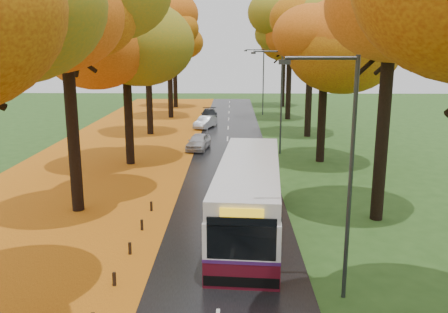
{
  "coord_description": "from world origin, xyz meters",
  "views": [
    {
      "loc": [
        0.43,
        -6.56,
        8.22
      ],
      "look_at": [
        0.0,
        17.71,
        2.6
      ],
      "focal_mm": 38.0,
      "sensor_mm": 36.0,
      "label": 1
    }
  ],
  "objects_px": {
    "streetlamp_mid": "(278,94)",
    "bus": "(249,194)",
    "car_white": "(199,142)",
    "car_dark": "(209,115)",
    "streetlamp_near": "(344,161)",
    "streetlamp_far": "(261,76)",
    "car_silver": "(205,122)"
  },
  "relations": [
    {
      "from": "streetlamp_near",
      "to": "car_dark",
      "type": "distance_m",
      "value": 39.49
    },
    {
      "from": "car_white",
      "to": "car_silver",
      "type": "bearing_deg",
      "value": 99.35
    },
    {
      "from": "streetlamp_far",
      "to": "car_white",
      "type": "relative_size",
      "value": 2.1
    },
    {
      "from": "streetlamp_near",
      "to": "car_white",
      "type": "height_order",
      "value": "streetlamp_near"
    },
    {
      "from": "car_white",
      "to": "streetlamp_near",
      "type": "bearing_deg",
      "value": -65.74
    },
    {
      "from": "streetlamp_near",
      "to": "car_silver",
      "type": "distance_m",
      "value": 34.65
    },
    {
      "from": "streetlamp_mid",
      "to": "streetlamp_far",
      "type": "distance_m",
      "value": 22.0
    },
    {
      "from": "streetlamp_near",
      "to": "streetlamp_mid",
      "type": "distance_m",
      "value": 22.0
    },
    {
      "from": "car_white",
      "to": "car_silver",
      "type": "xyz_separation_m",
      "value": [
        -0.03,
        10.54,
        -0.04
      ]
    },
    {
      "from": "car_white",
      "to": "car_dark",
      "type": "distance_m",
      "value": 15.51
    },
    {
      "from": "bus",
      "to": "car_silver",
      "type": "xyz_separation_m",
      "value": [
        -3.56,
        27.65,
        -1.02
      ]
    },
    {
      "from": "streetlamp_mid",
      "to": "streetlamp_far",
      "type": "bearing_deg",
      "value": 90.0
    },
    {
      "from": "streetlamp_near",
      "to": "streetlamp_far",
      "type": "height_order",
      "value": "same"
    },
    {
      "from": "streetlamp_near",
      "to": "car_dark",
      "type": "relative_size",
      "value": 1.76
    },
    {
      "from": "streetlamp_mid",
      "to": "car_white",
      "type": "relative_size",
      "value": 2.1
    },
    {
      "from": "streetlamp_mid",
      "to": "streetlamp_near",
      "type": "bearing_deg",
      "value": -90.0
    },
    {
      "from": "bus",
      "to": "car_dark",
      "type": "xyz_separation_m",
      "value": [
        -3.41,
        32.63,
        -0.97
      ]
    },
    {
      "from": "streetlamp_far",
      "to": "car_dark",
      "type": "height_order",
      "value": "streetlamp_far"
    },
    {
      "from": "streetlamp_far",
      "to": "car_dark",
      "type": "xyz_separation_m",
      "value": [
        -6.15,
        -5.2,
        -4.01
      ]
    },
    {
      "from": "streetlamp_far",
      "to": "bus",
      "type": "distance_m",
      "value": 38.05
    },
    {
      "from": "streetlamp_near",
      "to": "car_white",
      "type": "distance_m",
      "value": 24.46
    },
    {
      "from": "streetlamp_far",
      "to": "car_silver",
      "type": "height_order",
      "value": "streetlamp_far"
    },
    {
      "from": "streetlamp_mid",
      "to": "bus",
      "type": "bearing_deg",
      "value": -99.83
    },
    {
      "from": "streetlamp_near",
      "to": "car_dark",
      "type": "height_order",
      "value": "streetlamp_near"
    },
    {
      "from": "streetlamp_mid",
      "to": "car_white",
      "type": "bearing_deg",
      "value": 168.33
    },
    {
      "from": "streetlamp_far",
      "to": "car_silver",
      "type": "xyz_separation_m",
      "value": [
        -6.3,
        -10.17,
        -4.06
      ]
    },
    {
      "from": "streetlamp_near",
      "to": "streetlamp_far",
      "type": "relative_size",
      "value": 1.0
    },
    {
      "from": "streetlamp_near",
      "to": "car_silver",
      "type": "height_order",
      "value": "streetlamp_near"
    },
    {
      "from": "streetlamp_mid",
      "to": "car_silver",
      "type": "xyz_separation_m",
      "value": [
        -6.3,
        11.83,
        -4.06
      ]
    },
    {
      "from": "car_silver",
      "to": "car_dark",
      "type": "distance_m",
      "value": 4.98
    },
    {
      "from": "car_silver",
      "to": "streetlamp_far",
      "type": "bearing_deg",
      "value": 77.48
    },
    {
      "from": "streetlamp_near",
      "to": "bus",
      "type": "distance_m",
      "value": 7.41
    }
  ]
}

